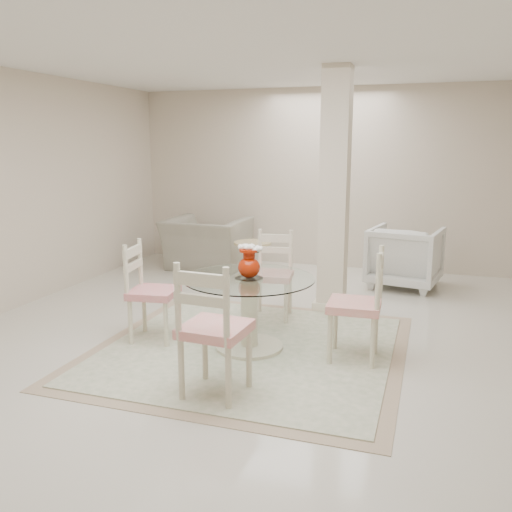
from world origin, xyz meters
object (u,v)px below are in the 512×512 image
(dining_table, at_px, (249,313))
(dining_chair_north, at_px, (273,268))
(dining_chair_west, at_px, (146,284))
(dining_chair_south, at_px, (211,321))
(column, at_px, (335,192))
(dining_chair_east, at_px, (363,297))
(red_vase, at_px, (249,262))
(recliner_taupe, at_px, (207,244))
(side_table, at_px, (253,262))
(armchair_white, at_px, (405,257))

(dining_table, xyz_separation_m, dining_chair_north, (-0.07, 1.02, 0.20))
(dining_table, bearing_deg, dining_chair_north, 93.79)
(dining_chair_west, bearing_deg, dining_chair_south, -139.90)
(column, distance_m, dining_chair_east, 1.71)
(column, distance_m, red_vase, 1.66)
(dining_table, xyz_separation_m, recliner_taupe, (-1.69, 2.95, 0.03))
(dining_chair_east, distance_m, dining_chair_south, 1.45)
(dining_chair_east, bearing_deg, dining_chair_south, -44.08)
(dining_chair_north, xyz_separation_m, side_table, (-0.74, 1.48, -0.30))
(red_vase, height_order, dining_chair_east, dining_chair_east)
(dining_table, bearing_deg, dining_chair_west, -176.15)
(recliner_taupe, bearing_deg, dining_chair_east, 134.53)
(dining_table, height_order, red_vase, red_vase)
(dining_chair_north, distance_m, side_table, 1.68)
(red_vase, xyz_separation_m, dining_chair_north, (-0.07, 1.01, -0.28))
(red_vase, relative_size, dining_chair_north, 0.29)
(recliner_taupe, relative_size, side_table, 2.18)
(column, distance_m, side_table, 1.97)
(dining_chair_north, relative_size, armchair_white, 1.17)
(dining_chair_east, xyz_separation_m, side_table, (-1.82, 2.43, -0.34))
(dining_chair_north, bearing_deg, dining_table, -93.51)
(dining_chair_east, relative_size, armchair_white, 1.25)
(dining_chair_west, distance_m, armchair_white, 3.63)
(side_table, bearing_deg, dining_chair_south, -76.29)
(dining_chair_east, xyz_separation_m, recliner_taupe, (-2.71, 2.89, -0.20))
(dining_chair_east, xyz_separation_m, dining_chair_west, (-2.04, -0.13, -0.02))
(red_vase, height_order, armchair_white, red_vase)
(dining_table, height_order, recliner_taupe, recliner_taupe)
(red_vase, distance_m, side_table, 2.68)
(dining_chair_east, height_order, dining_chair_north, dining_chair_east)
(column, height_order, dining_chair_south, column)
(red_vase, bearing_deg, dining_chair_east, 3.26)
(dining_chair_west, bearing_deg, column, -52.12)
(dining_chair_east, distance_m, side_table, 3.06)
(column, relative_size, dining_chair_west, 2.53)
(dining_chair_east, bearing_deg, red_vase, -89.14)
(dining_chair_west, xyz_separation_m, recliner_taupe, (-0.68, 3.02, -0.18))
(red_vase, relative_size, dining_chair_west, 0.29)
(recliner_taupe, bearing_deg, dining_chair_west, 103.96)
(dining_table, distance_m, dining_chair_south, 1.06)
(dining_chair_north, height_order, dining_chair_south, dining_chair_south)
(dining_table, distance_m, dining_chair_west, 1.04)
(armchair_white, bearing_deg, dining_chair_south, 83.18)
(dining_table, distance_m, side_table, 2.62)
(dining_chair_east, bearing_deg, armchair_white, 173.14)
(column, bearing_deg, dining_chair_west, -133.97)
(dining_chair_north, distance_m, dining_chair_south, 2.04)
(dining_chair_south, bearing_deg, recliner_taupe, -62.63)
(red_vase, bearing_deg, dining_chair_north, 93.82)
(dining_chair_north, bearing_deg, dining_chair_south, -93.90)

